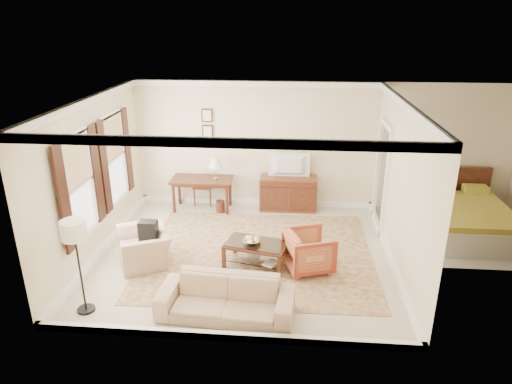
# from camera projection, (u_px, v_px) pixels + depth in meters

# --- Properties ---
(room_shell) EXTENTS (5.51, 5.01, 2.91)m
(room_shell) POSITION_uv_depth(u_px,v_px,m) (243.00, 126.00, 7.75)
(room_shell) COLOR beige
(room_shell) RESTS_ON ground
(annex_bedroom) EXTENTS (3.00, 2.70, 2.90)m
(annex_bedroom) POSITION_uv_depth(u_px,v_px,m) (470.00, 221.00, 9.23)
(annex_bedroom) COLOR beige
(annex_bedroom) RESTS_ON ground
(window_front) EXTENTS (0.12, 1.56, 1.80)m
(window_front) POSITION_uv_depth(u_px,v_px,m) (79.00, 186.00, 7.65)
(window_front) COLOR #CCB284
(window_front) RESTS_ON room_shell
(window_rear) EXTENTS (0.12, 1.56, 1.80)m
(window_rear) POSITION_uv_depth(u_px,v_px,m) (115.00, 158.00, 9.13)
(window_rear) COLOR #CCB284
(window_rear) RESTS_ON room_shell
(doorway) EXTENTS (0.10, 1.12, 2.25)m
(doorway) POSITION_uv_depth(u_px,v_px,m) (382.00, 178.00, 9.43)
(doorway) COLOR white
(doorway) RESTS_ON room_shell
(rug) EXTENTS (4.31, 3.71, 0.01)m
(rug) POSITION_uv_depth(u_px,v_px,m) (258.00, 253.00, 8.65)
(rug) COLOR #58271D
(rug) RESTS_ON room_shell
(writing_desk) EXTENTS (1.38, 0.69, 0.75)m
(writing_desk) POSITION_uv_depth(u_px,v_px,m) (202.00, 183.00, 10.42)
(writing_desk) COLOR #502517
(writing_desk) RESTS_ON room_shell
(desk_chair) EXTENTS (0.48, 0.48, 1.05)m
(desk_chair) POSITION_uv_depth(u_px,v_px,m) (203.00, 183.00, 10.79)
(desk_chair) COLOR brown
(desk_chair) RESTS_ON room_shell
(desk_lamp) EXTENTS (0.32, 0.32, 0.50)m
(desk_lamp) POSITION_uv_depth(u_px,v_px,m) (216.00, 169.00, 10.26)
(desk_lamp) COLOR silver
(desk_lamp) RESTS_ON writing_desk
(framed_prints) EXTENTS (0.25, 0.04, 0.68)m
(framed_prints) POSITION_uv_depth(u_px,v_px,m) (207.00, 123.00, 10.32)
(framed_prints) COLOR #502517
(framed_prints) RESTS_ON room_shell
(sideboard) EXTENTS (1.29, 0.50, 0.80)m
(sideboard) POSITION_uv_depth(u_px,v_px,m) (288.00, 193.00, 10.50)
(sideboard) COLOR brown
(sideboard) RESTS_ON room_shell
(tv) EXTENTS (0.90, 0.52, 0.12)m
(tv) POSITION_uv_depth(u_px,v_px,m) (289.00, 158.00, 10.18)
(tv) COLOR black
(tv) RESTS_ON sideboard
(coffee_table) EXTENTS (1.19, 0.86, 0.46)m
(coffee_table) POSITION_uv_depth(u_px,v_px,m) (256.00, 248.00, 8.13)
(coffee_table) COLOR #502517
(coffee_table) RESTS_ON room_shell
(fruit_bowl) EXTENTS (0.42, 0.42, 0.10)m
(fruit_bowl) POSITION_uv_depth(u_px,v_px,m) (251.00, 240.00, 8.05)
(fruit_bowl) COLOR silver
(fruit_bowl) RESTS_ON coffee_table
(book_a) EXTENTS (0.28, 0.08, 0.38)m
(book_a) POSITION_uv_depth(u_px,v_px,m) (249.00, 252.00, 8.33)
(book_a) COLOR brown
(book_a) RESTS_ON coffee_table
(book_b) EXTENTS (0.25, 0.18, 0.38)m
(book_b) POSITION_uv_depth(u_px,v_px,m) (266.00, 261.00, 8.04)
(book_b) COLOR brown
(book_b) RESTS_ON coffee_table
(striped_armchair) EXTENTS (0.94, 0.97, 0.80)m
(striped_armchair) POSITION_uv_depth(u_px,v_px,m) (309.00, 249.00, 7.99)
(striped_armchair) COLOR maroon
(striped_armchair) RESTS_ON room_shell
(club_armchair) EXTENTS (1.00, 1.16, 0.86)m
(club_armchair) POSITION_uv_depth(u_px,v_px,m) (144.00, 242.00, 8.19)
(club_armchair) COLOR tan
(club_armchair) RESTS_ON room_shell
(backpack) EXTENTS (0.31, 0.37, 0.40)m
(backpack) POSITION_uv_depth(u_px,v_px,m) (148.00, 229.00, 8.13)
(backpack) COLOR black
(backpack) RESTS_ON club_armchair
(sofa) EXTENTS (2.05, 0.74, 0.79)m
(sofa) POSITION_uv_depth(u_px,v_px,m) (226.00, 293.00, 6.73)
(sofa) COLOR tan
(sofa) RESTS_ON room_shell
(floor_lamp) EXTENTS (0.37, 0.37, 1.51)m
(floor_lamp) POSITION_uv_depth(u_px,v_px,m) (75.00, 237.00, 6.53)
(floor_lamp) COLOR black
(floor_lamp) RESTS_ON room_shell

